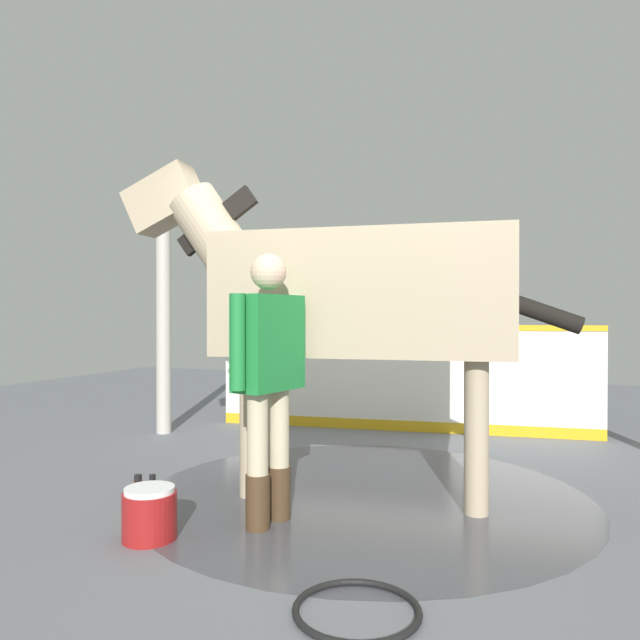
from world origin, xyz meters
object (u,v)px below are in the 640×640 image
bottle_shampoo (153,497)px  horse (348,295)px  wash_bucket (150,514)px  handler (269,368)px  bottle_spray (138,495)px  hose_coil (357,610)px

bottle_shampoo → horse: bearing=-137.8°
horse → wash_bucket: horse is taller
handler → bottle_shampoo: handler is taller
horse → bottle_spray: bearing=31.4°
bottle_shampoo → bottle_spray: 0.14m
handler → bottle_spray: 1.25m
bottle_shampoo → bottle_spray: size_ratio=1.08×
bottle_shampoo → bottle_spray: bottle_shampoo is taller
hose_coil → wash_bucket: bearing=-15.8°
horse → handler: size_ratio=2.02×
handler → bottle_shampoo: size_ratio=6.14×
wash_bucket → bottle_spray: bearing=-44.7°
handler → bottle_shampoo: 1.15m
handler → bottle_shampoo: (0.76, 0.15, -0.85)m
bottle_spray → handler: bearing=-172.0°
horse → wash_bucket: size_ratio=10.87×
handler → hose_coil: 1.55m
handler → bottle_spray: handler is taller
horse → bottle_shampoo: bearing=35.7°
horse → handler: (0.27, 0.78, -0.48)m
handler → hose_coil: handler is taller
horse → bottle_spray: (1.16, 0.90, -1.34)m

